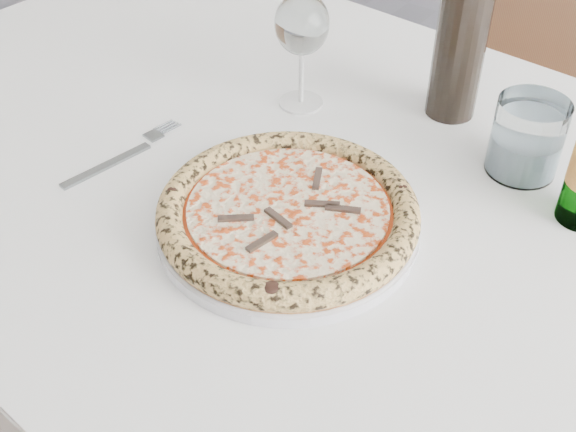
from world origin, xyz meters
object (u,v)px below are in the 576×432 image
at_px(dining_table, 333,236).
at_px(wine_glass, 302,27).
at_px(plate, 288,223).
at_px(wine_bottle, 462,34).
at_px(chair_far, 517,86).
at_px(pizza, 288,212).
at_px(tumbler, 526,142).

distance_m(dining_table, wine_glass, 0.28).
height_order(plate, wine_bottle, wine_bottle).
bearing_deg(plate, chair_far, 92.33).
bearing_deg(dining_table, wine_bottle, 82.04).
relative_size(pizza, tumbler, 3.02).
height_order(chair_far, tumbler, chair_far).
height_order(wine_glass, tumbler, wine_glass).
bearing_deg(plate, wine_bottle, 84.36).
height_order(pizza, wine_bottle, wine_bottle).
bearing_deg(tumbler, pizza, -122.15).
relative_size(pizza, wine_bottle, 1.06).
distance_m(dining_table, wine_bottle, 0.32).
relative_size(pizza, wine_glass, 1.79).
height_order(plate, tumbler, tumbler).
bearing_deg(wine_bottle, wine_glass, -149.47).
height_order(dining_table, pizza, pizza).
relative_size(wine_glass, wine_bottle, 0.59).
bearing_deg(wine_glass, wine_bottle, 30.53).
xyz_separation_m(pizza, wine_bottle, (0.03, 0.34, 0.09)).
distance_m(dining_table, tumbler, 0.27).
relative_size(chair_far, pizza, 3.11).
bearing_deg(wine_bottle, pizza, -95.64).
bearing_deg(tumbler, dining_table, -135.05).
height_order(plate, pizza, pizza).
bearing_deg(plate, pizza, -120.00).
relative_size(dining_table, tumbler, 16.13).
distance_m(plate, wine_glass, 0.30).
bearing_deg(wine_glass, dining_table, -41.65).
bearing_deg(tumbler, wine_bottle, 152.08).
xyz_separation_m(dining_table, tumbler, (0.17, 0.17, 0.13)).
distance_m(wine_glass, tumbler, 0.33).
bearing_deg(wine_glass, plate, -57.36).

